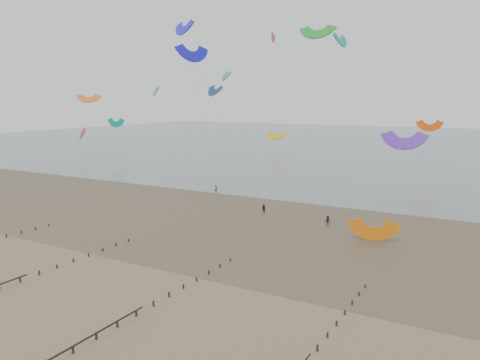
# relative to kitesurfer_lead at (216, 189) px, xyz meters

# --- Properties ---
(ground) EXTENTS (500.00, 500.00, 0.00)m
(ground) POSITION_rel_kitesurfer_lead_xyz_m (22.77, -50.79, -0.92)
(ground) COLOR brown
(ground) RESTS_ON ground
(sea_and_shore) EXTENTS (500.00, 665.00, 0.03)m
(sea_and_shore) POSITION_rel_kitesurfer_lead_xyz_m (18.69, -16.39, -0.91)
(sea_and_shore) COLOR #475654
(sea_and_shore) RESTS_ON ground
(kitesurfer_lead) EXTENTS (0.79, 0.78, 1.84)m
(kitesurfer_lead) POSITION_rel_kitesurfer_lead_xyz_m (0.00, 0.00, 0.00)
(kitesurfer_lead) COLOR black
(kitesurfer_lead) RESTS_ON ground
(kitesurfers) EXTENTS (77.76, 20.28, 1.87)m
(kitesurfers) POSITION_rel_kitesurfer_lead_xyz_m (53.49, -3.70, -0.02)
(kitesurfers) COLOR black
(kitesurfers) RESTS_ON ground
(grounded_kite) EXTENTS (7.34, 6.20, 3.59)m
(grounded_kite) POSITION_rel_kitesurfer_lead_xyz_m (41.01, -19.78, -0.92)
(grounded_kite) COLOR orange
(grounded_kite) RESTS_ON ground
(kites_airborne) EXTENTS (225.65, 116.75, 44.88)m
(kites_airborne) POSITION_rel_kitesurfer_lead_xyz_m (6.25, 43.34, 20.41)
(kites_airborne) COLOR #ECB10D
(kites_airborne) RESTS_ON ground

